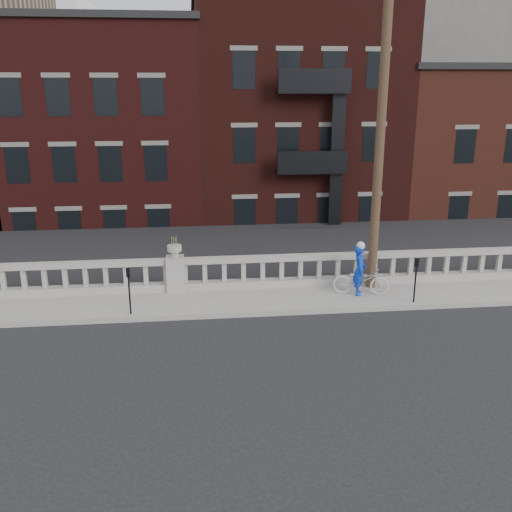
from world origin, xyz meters
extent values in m
plane|color=black|center=(0.00, 0.00, 0.00)|extent=(120.00, 120.00, 0.00)
cube|color=gray|center=(0.00, 3.00, 0.07)|extent=(32.00, 2.20, 0.15)
cube|color=gray|center=(0.00, 3.95, 0.28)|extent=(28.00, 0.34, 0.25)
cube|color=gray|center=(0.00, 3.95, 1.10)|extent=(28.00, 0.34, 0.16)
cube|color=gray|center=(0.00, 3.95, 0.70)|extent=(0.55, 0.55, 1.10)
cylinder|color=gray|center=(0.00, 3.95, 1.35)|extent=(0.24, 0.24, 0.20)
cylinder|color=gray|center=(0.00, 3.95, 1.53)|extent=(0.44, 0.44, 0.18)
cube|color=#605E59|center=(0.00, 4.30, -2.42)|extent=(36.00, 0.50, 5.15)
cube|color=black|center=(0.00, 25.95, -5.25)|extent=(80.00, 44.00, 0.50)
cube|color=#595651|center=(-2.00, 8.45, -3.00)|extent=(16.00, 7.00, 4.00)
cube|color=#595651|center=(22.00, 32.95, 4.00)|extent=(14.00, 14.00, 18.00)
cube|color=#3E1211|center=(-4.00, 19.95, 2.00)|extent=(10.00, 14.00, 14.00)
cube|color=black|center=(-4.00, 19.95, 9.15)|extent=(10.30, 14.30, 0.30)
cube|color=#37120F|center=(6.00, 19.95, 2.75)|extent=(10.00, 14.00, 15.50)
cube|color=black|center=(6.00, 19.95, 10.65)|extent=(10.30, 14.30, 0.30)
cube|color=#5D271C|center=(16.00, 19.95, 1.00)|extent=(10.00, 14.00, 12.00)
cube|color=black|center=(16.00, 19.95, 7.15)|extent=(10.30, 14.30, 0.30)
cylinder|color=#422D1E|center=(6.20, 3.60, 5.15)|extent=(0.28, 0.28, 10.00)
cylinder|color=black|center=(-1.23, 2.15, 0.70)|extent=(0.05, 0.05, 1.10)
cube|color=black|center=(-1.23, 2.15, 1.38)|extent=(0.10, 0.08, 0.26)
cube|color=black|center=(-1.23, 2.10, 1.42)|extent=(0.06, 0.01, 0.08)
cylinder|color=black|center=(7.06, 2.15, 0.70)|extent=(0.05, 0.05, 1.10)
cube|color=black|center=(7.06, 2.15, 1.38)|extent=(0.10, 0.08, 0.26)
cube|color=black|center=(7.06, 2.10, 1.42)|extent=(0.06, 0.01, 0.08)
imported|color=silver|center=(5.67, 2.99, 0.60)|extent=(1.80, 0.97, 0.90)
imported|color=#0D36C6|center=(5.60, 2.98, 0.94)|extent=(0.49, 0.64, 1.57)
camera|label=1|loc=(0.63, -13.07, 6.39)|focal=40.00mm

